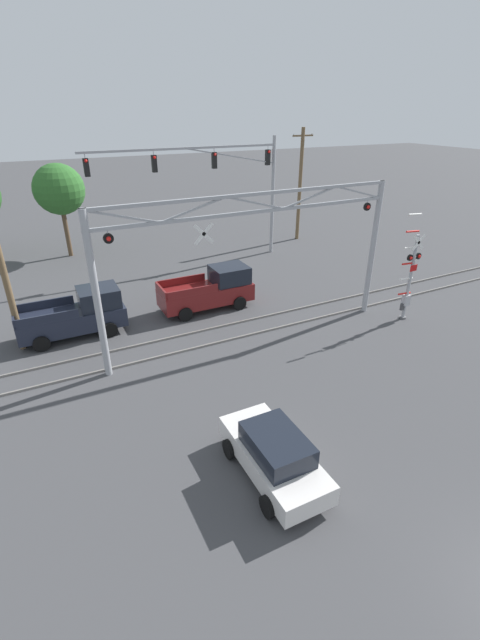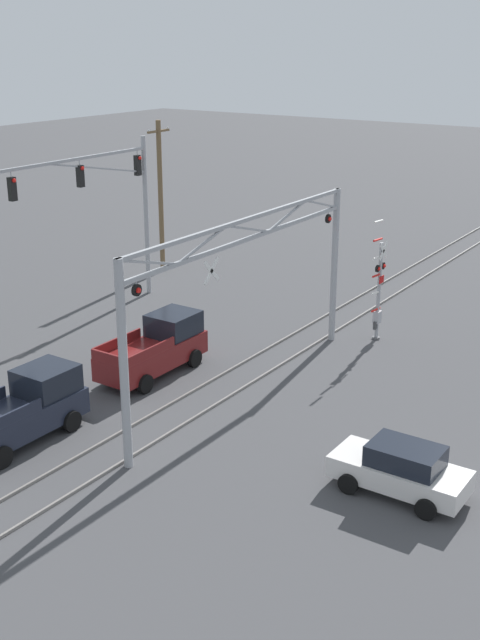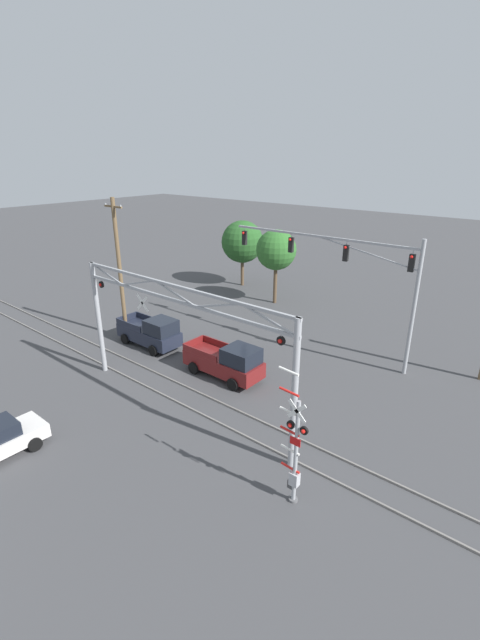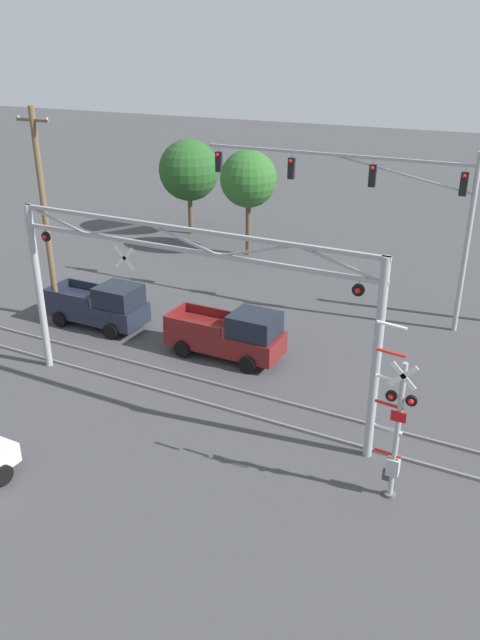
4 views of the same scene
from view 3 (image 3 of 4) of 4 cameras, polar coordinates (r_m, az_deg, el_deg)
rail_track_near at (r=23.33m, az=-7.33°, el=-11.29°), size 80.00×0.08×0.10m
rail_track_far at (r=24.17m, az=-4.83°, el=-9.92°), size 80.00×0.08×0.10m
crossing_gantry at (r=21.10m, az=-8.47°, el=-1.27°), size 13.98×0.30×6.83m
crossing_signal_mast at (r=16.69m, az=7.28°, el=-17.26°), size 1.32×0.35×5.56m
traffic_signal_span at (r=27.34m, az=15.45°, el=6.39°), size 13.18×0.39×8.22m
pickup_truck_lead at (r=25.47m, az=-1.76°, el=-5.55°), size 5.04×2.10×2.22m
pickup_truck_following at (r=30.11m, az=-11.71°, el=-1.62°), size 4.90×2.10×2.22m
utility_pole_left at (r=30.71m, az=-15.74°, el=6.49°), size 1.80×0.28×9.93m
background_tree_beyond_span at (r=42.84m, az=0.32°, el=10.38°), size 4.13×4.13×6.51m
background_tree_far_left_verge at (r=37.48m, az=4.85°, el=9.26°), size 3.49×3.49×6.55m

